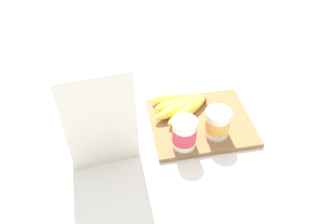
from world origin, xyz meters
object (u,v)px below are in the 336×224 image
Objects in this scene: cutting_board at (201,122)px; yogurt_cup_front at (218,123)px; cereal_box at (99,115)px; banana_bunch at (181,105)px; yogurt_cup_back at (184,134)px.

yogurt_cup_front is (-0.03, 0.06, 0.05)m from cutting_board.
cereal_box is 0.33m from yogurt_cup_front.
banana_bunch reaches higher than cutting_board.
yogurt_cup_back reaches higher than yogurt_cup_front.
yogurt_cup_front is (-0.31, 0.00, -0.08)m from cereal_box.
cutting_board is at bearing -129.69° from yogurt_cup_back.
cereal_box reaches higher than cutting_board.
cereal_box is at bearing -7.51° from yogurt_cup_back.
cereal_box is 1.53× the size of banana_bunch.
yogurt_cup_front reaches higher than cutting_board.
yogurt_cup_back is 0.49× the size of banana_bunch.
cereal_box is 0.23m from yogurt_cup_back.
yogurt_cup_back is 0.15m from banana_bunch.
banana_bunch is (0.05, -0.06, 0.03)m from cutting_board.
banana_bunch is (-0.02, -0.14, -0.03)m from yogurt_cup_back.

